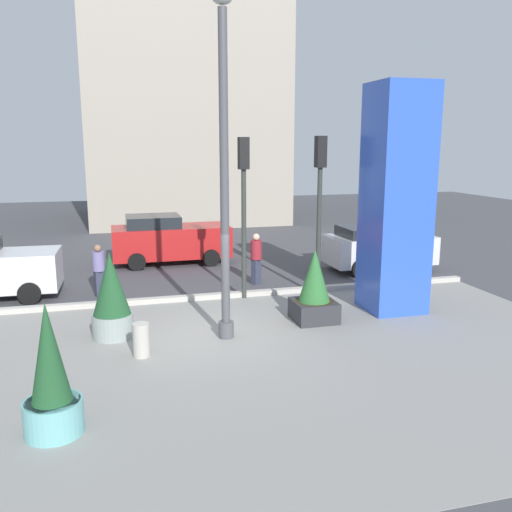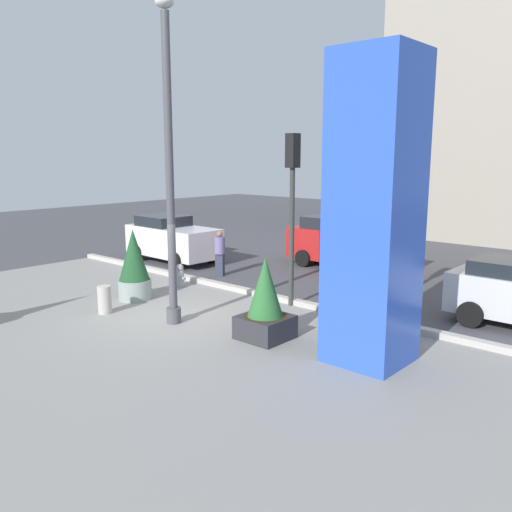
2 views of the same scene
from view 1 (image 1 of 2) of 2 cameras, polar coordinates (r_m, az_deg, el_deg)
name	(u,v)px [view 1 (image 1 of 2)]	position (r m, az deg, el deg)	size (l,w,h in m)	color
ground_plane	(188,293)	(16.93, -7.22, -3.85)	(60.00, 60.00, 0.00)	#47474C
plaza_pavement	(228,369)	(11.33, -2.98, -11.76)	(18.00, 10.00, 0.02)	gray
curb_strip	(192,298)	(16.07, -6.79, -4.39)	(18.00, 0.24, 0.16)	#B7B2A8
lamp_post	(224,179)	(12.25, -3.36, 8.09)	(0.44, 0.44, 7.66)	#4C4C51
art_pillar_blue	(396,200)	(15.03, 14.53, 5.73)	(1.50, 1.50, 6.09)	blue
potted_plant_by_pillar	(51,381)	(9.22, -20.80, -12.22)	(0.92, 0.92, 2.17)	#6BB2B2
potted_plant_mid_plaza	(111,298)	(13.16, -14.99, -4.25)	(0.95, 0.95, 2.07)	gray
potted_plant_curbside	(314,290)	(14.03, 6.16, -3.59)	(1.07, 1.07, 1.91)	#2D2D33
fire_hydrant	(107,302)	(15.10, -15.47, -4.66)	(0.36, 0.26, 0.75)	#99999E
concrete_bollard	(141,340)	(12.03, -12.00, -8.67)	(0.36, 0.36, 0.75)	#B2ADA3
traffic_light_corner	(320,190)	(16.08, 6.72, 6.91)	(0.28, 0.42, 4.75)	#333833
traffic_light_far_side	(244,192)	(15.67, -1.31, 6.74)	(0.28, 0.42, 4.71)	#333833
car_far_lane	(169,239)	(21.04, -9.14, 1.76)	(4.43, 2.13, 1.87)	red
car_intersection	(377,248)	(20.13, 12.67, 0.86)	(3.83, 2.08, 1.62)	silver
pedestrian_crossing	(256,256)	(17.62, 0.01, -0.02)	(0.50, 0.50, 1.68)	#33384C
pedestrian_by_curb	(99,268)	(16.91, -16.23, -1.20)	(0.47, 0.47, 1.58)	#33384C
highrise_across_street	(177,31)	(35.38, -8.30, 22.43)	(11.05, 11.45, 22.37)	#9E9384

